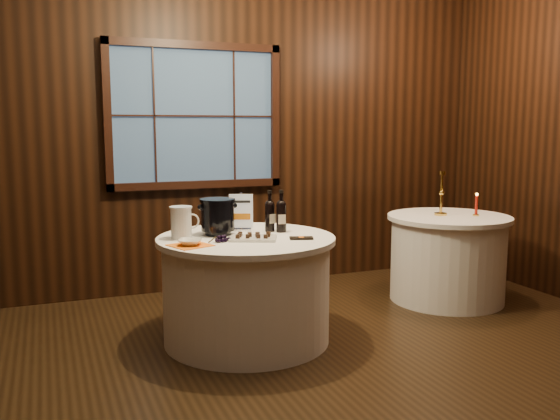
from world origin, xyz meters
name	(u,v)px	position (x,y,z in m)	size (l,w,h in m)	color
ground	(302,397)	(0.00, 0.00, 0.00)	(6.00, 6.00, 0.00)	black
back_wall	(195,127)	(0.00, 2.48, 1.54)	(6.00, 0.10, 3.00)	black
main_table	(247,288)	(0.00, 1.00, 0.39)	(1.28, 1.28, 0.77)	white
side_table	(447,258)	(2.00, 1.30, 0.39)	(1.08, 1.08, 0.77)	white
sign_stand	(241,218)	(0.05, 1.25, 0.87)	(0.17, 0.13, 0.29)	silver
port_bottle_left	(270,214)	(0.24, 1.14, 0.90)	(0.07, 0.08, 0.31)	black
port_bottle_right	(281,214)	(0.30, 1.08, 0.91)	(0.08, 0.08, 0.32)	black
ice_bucket	(218,216)	(-0.17, 1.15, 0.91)	(0.26, 0.26, 0.26)	black
chocolate_plate	(253,237)	(0.01, 0.87, 0.79)	(0.38, 0.32, 0.05)	silver
chocolate_box	(301,238)	(0.33, 0.77, 0.78)	(0.16, 0.08, 0.01)	black
grape_bunch	(223,239)	(-0.21, 0.87, 0.79)	(0.19, 0.09, 0.04)	black
glass_pitcher	(181,222)	(-0.44, 1.11, 0.89)	(0.21, 0.16, 0.23)	white
orange_napkin	(190,245)	(-0.45, 0.83, 0.77)	(0.24, 0.24, 0.00)	orange
cracker_bowl	(190,242)	(-0.45, 0.83, 0.79)	(0.16, 0.16, 0.04)	silver
brass_candlestick	(441,199)	(1.94, 1.35, 0.91)	(0.11, 0.11, 0.39)	gold
red_candle	(476,207)	(2.21, 1.19, 0.85)	(0.06, 0.06, 0.20)	gold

